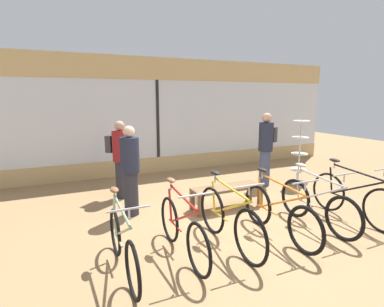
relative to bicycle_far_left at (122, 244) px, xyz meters
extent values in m
plane|color=#99754C|center=(1.98, 0.52, -0.37)|extent=(24.00, 24.00, 0.00)
cube|color=tan|center=(1.98, 4.64, -0.15)|extent=(12.00, 0.08, 0.45)
cube|color=silver|center=(1.98, 4.64, 1.15)|extent=(12.00, 0.04, 2.15)
cube|color=tan|center=(1.98, 4.64, 2.53)|extent=(12.00, 0.08, 0.60)
cube|color=black|center=(1.98, 4.61, 1.15)|extent=(0.08, 0.02, 2.15)
torus|color=black|center=(0.00, 0.48, -0.05)|extent=(0.04, 0.64, 0.64)
torus|color=black|center=(0.00, -0.52, -0.05)|extent=(0.04, 0.64, 0.64)
cylinder|color=gray|center=(0.00, -0.06, 0.19)|extent=(0.03, 0.94, 0.51)
cylinder|color=gray|center=(0.00, 0.44, 0.19)|extent=(0.03, 0.11, 0.49)
cylinder|color=gray|center=(0.00, -0.03, 0.46)|extent=(0.03, 0.86, 0.10)
cylinder|color=gray|center=(0.00, 0.26, -0.05)|extent=(0.03, 0.45, 0.03)
cylinder|color=#B2B2B7|center=(0.00, 0.40, 0.50)|extent=(0.02, 0.02, 0.14)
ellipsoid|color=brown|center=(0.00, 0.40, 0.58)|extent=(0.11, 0.22, 0.06)
cylinder|color=#B2B2B7|center=(0.00, -0.46, 0.56)|extent=(0.02, 0.02, 0.12)
cylinder|color=#ADADB2|center=(0.00, -0.46, 0.62)|extent=(0.46, 0.02, 0.02)
torus|color=black|center=(0.81, 0.55, -0.03)|extent=(0.04, 0.68, 0.68)
torus|color=black|center=(0.81, -0.45, -0.03)|extent=(0.04, 0.68, 0.68)
cylinder|color=red|center=(0.81, 0.01, 0.21)|extent=(0.03, 0.93, 0.51)
cylinder|color=red|center=(0.81, 0.51, 0.21)|extent=(0.03, 0.11, 0.49)
cylinder|color=red|center=(0.81, 0.04, 0.48)|extent=(0.03, 0.86, 0.10)
cylinder|color=red|center=(0.81, 0.33, -0.03)|extent=(0.03, 0.45, 0.03)
cylinder|color=#B2B2B7|center=(0.81, 0.47, 0.52)|extent=(0.02, 0.02, 0.14)
ellipsoid|color=brown|center=(0.81, 0.47, 0.60)|extent=(0.11, 0.22, 0.06)
cylinder|color=#B2B2B7|center=(0.81, -0.39, 0.58)|extent=(0.02, 0.02, 0.12)
cylinder|color=#ADADB2|center=(0.81, -0.39, 0.64)|extent=(0.46, 0.02, 0.02)
torus|color=black|center=(1.53, 0.54, 0.00)|extent=(0.05, 0.75, 0.75)
torus|color=black|center=(1.53, -0.49, 0.00)|extent=(0.05, 0.75, 0.75)
cylinder|color=gold|center=(1.53, -0.02, 0.24)|extent=(0.03, 0.96, 0.51)
cylinder|color=gold|center=(1.53, 0.50, 0.24)|extent=(0.03, 0.11, 0.49)
cylinder|color=gold|center=(1.53, 0.01, 0.51)|extent=(0.03, 0.89, 0.10)
cylinder|color=gold|center=(1.53, 0.30, 0.00)|extent=(0.03, 0.46, 0.03)
cylinder|color=#B2B2B7|center=(1.53, 0.46, 0.55)|extent=(0.02, 0.02, 0.14)
ellipsoid|color=black|center=(1.53, 0.46, 0.63)|extent=(0.11, 0.22, 0.06)
cylinder|color=#B2B2B7|center=(1.53, -0.43, 0.61)|extent=(0.02, 0.02, 0.12)
cylinder|color=#ADADB2|center=(1.53, -0.43, 0.67)|extent=(0.46, 0.02, 0.02)
torus|color=black|center=(2.38, 0.49, -0.03)|extent=(0.06, 0.69, 0.69)
torus|color=black|center=(2.38, -0.58, -0.03)|extent=(0.06, 0.69, 0.69)
cylinder|color=orange|center=(2.38, -0.08, 0.21)|extent=(0.03, 1.00, 0.51)
cylinder|color=orange|center=(2.38, 0.45, 0.21)|extent=(0.03, 0.11, 0.49)
cylinder|color=orange|center=(2.38, -0.05, 0.49)|extent=(0.03, 0.93, 0.10)
cylinder|color=orange|center=(2.38, 0.25, -0.03)|extent=(0.03, 0.49, 0.03)
cylinder|color=#B2B2B7|center=(2.38, 0.41, 0.52)|extent=(0.02, 0.02, 0.14)
ellipsoid|color=black|center=(2.38, 0.41, 0.60)|extent=(0.11, 0.22, 0.06)
cylinder|color=#B2B2B7|center=(2.38, -0.52, 0.58)|extent=(0.02, 0.02, 0.12)
cylinder|color=#ADADB2|center=(2.38, -0.52, 0.64)|extent=(0.46, 0.02, 0.02)
torus|color=black|center=(3.21, 0.49, -0.03)|extent=(0.06, 0.69, 0.69)
torus|color=black|center=(3.21, -0.52, -0.03)|extent=(0.06, 0.69, 0.69)
cylinder|color=#BCBCC1|center=(3.21, -0.05, 0.21)|extent=(0.03, 0.95, 0.51)
cylinder|color=#BCBCC1|center=(3.21, 0.45, 0.21)|extent=(0.03, 0.11, 0.49)
cylinder|color=#BCBCC1|center=(3.21, -0.02, 0.49)|extent=(0.03, 0.87, 0.10)
cylinder|color=#BCBCC1|center=(3.21, 0.27, -0.03)|extent=(0.03, 0.46, 0.03)
cylinder|color=#B2B2B7|center=(3.21, 0.41, 0.52)|extent=(0.02, 0.02, 0.14)
ellipsoid|color=#B2A893|center=(3.21, 0.41, 0.60)|extent=(0.11, 0.22, 0.06)
cylinder|color=#B2B2B7|center=(3.21, -0.46, 0.58)|extent=(0.02, 0.02, 0.12)
cylinder|color=#ADADB2|center=(3.21, -0.46, 0.64)|extent=(0.46, 0.02, 0.02)
torus|color=black|center=(4.00, 0.47, -0.01)|extent=(0.04, 0.73, 0.73)
torus|color=black|center=(4.00, -0.60, -0.01)|extent=(0.04, 0.73, 0.73)
cylinder|color=black|center=(4.00, -0.11, 0.23)|extent=(0.03, 1.00, 0.51)
cylinder|color=black|center=(4.00, 0.43, 0.23)|extent=(0.03, 0.11, 0.49)
cylinder|color=black|center=(4.00, -0.08, 0.51)|extent=(0.03, 0.93, 0.10)
cylinder|color=black|center=(4.00, 0.23, -0.01)|extent=(0.03, 0.48, 0.03)
cylinder|color=#B2B2B7|center=(4.00, 0.39, 0.54)|extent=(0.02, 0.02, 0.14)
ellipsoid|color=black|center=(4.00, 0.39, 0.62)|extent=(0.11, 0.22, 0.06)
cylinder|color=#B2B2B7|center=(4.00, -0.54, 0.60)|extent=(0.02, 0.02, 0.12)
cylinder|color=#333333|center=(4.82, 2.10, -0.36)|extent=(0.48, 0.48, 0.03)
cylinder|color=silver|center=(4.82, 2.10, 0.46)|extent=(0.04, 0.04, 1.67)
cylinder|color=white|center=(4.82, 2.10, -0.02)|extent=(0.40, 0.40, 0.02)
cylinder|color=white|center=(4.82, 2.10, 0.38)|extent=(0.40, 0.40, 0.02)
cylinder|color=white|center=(4.82, 2.10, 0.79)|extent=(0.40, 0.40, 0.02)
cylinder|color=white|center=(4.82, 2.10, 1.19)|extent=(0.40, 0.40, 0.02)
cube|color=brown|center=(2.30, 1.36, 0.04)|extent=(1.40, 0.44, 0.05)
cube|color=brown|center=(1.64, 1.18, -0.18)|extent=(0.08, 0.08, 0.38)
cube|color=brown|center=(2.96, 1.18, -0.18)|extent=(0.08, 0.08, 0.38)
cube|color=brown|center=(1.64, 1.54, -0.18)|extent=(0.08, 0.08, 0.38)
cube|color=brown|center=(2.96, 1.54, -0.18)|extent=(0.08, 0.08, 0.38)
cylinder|color=#2D2D38|center=(0.57, 2.84, 0.03)|extent=(0.37, 0.37, 0.81)
cylinder|color=maroon|center=(0.57, 2.84, 0.75)|extent=(0.48, 0.48, 0.64)
sphere|color=tan|center=(0.57, 2.84, 1.18)|extent=(0.21, 0.21, 0.21)
cube|color=#38383D|center=(0.41, 3.02, 0.79)|extent=(0.27, 0.26, 0.36)
cylinder|color=#424C6B|center=(3.93, 2.30, 0.06)|extent=(0.33, 0.33, 0.86)
cylinder|color=#23283D|center=(3.93, 2.30, 0.83)|extent=(0.43, 0.43, 0.68)
sphere|color=tan|center=(3.93, 2.30, 1.28)|extent=(0.22, 0.22, 0.22)
cube|color=#38383D|center=(4.15, 2.38, 0.87)|extent=(0.21, 0.27, 0.36)
cylinder|color=#2D2D38|center=(0.53, 1.80, 0.03)|extent=(0.35, 0.35, 0.80)
cylinder|color=#23283D|center=(0.53, 1.80, 0.75)|extent=(0.46, 0.46, 0.64)
sphere|color=beige|center=(0.53, 1.80, 1.17)|extent=(0.21, 0.21, 0.21)
camera|label=1|loc=(-0.62, -3.43, 1.77)|focal=28.00mm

